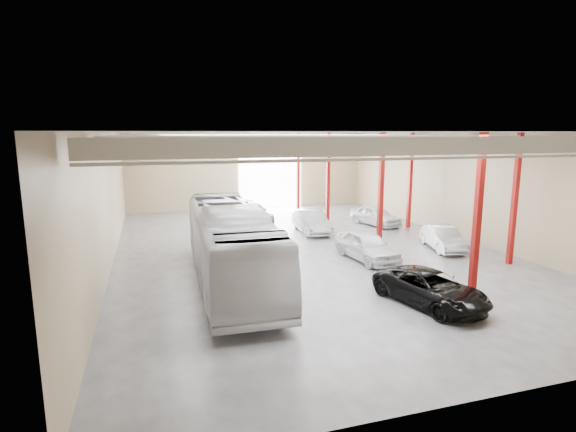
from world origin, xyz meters
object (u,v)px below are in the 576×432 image
coach_bus (230,244)px  car_right_far (375,215)px  black_sedan (430,288)px  car_row_c (253,212)px  car_right_near (443,238)px  car_row_a (367,246)px  car_row_b (311,221)px

coach_bus → car_right_far: size_ratio=2.97×
black_sedan → car_row_c: car_row_c is taller
coach_bus → car_right_near: 13.55m
car_row_a → car_row_c: size_ratio=0.94×
black_sedan → car_row_a: car_row_a is taller
car_row_a → coach_bus: bearing=-174.7°
black_sedan → car_row_b: size_ratio=1.05×
coach_bus → car_row_b: size_ratio=2.73×
car_row_b → car_right_far: 5.67m
black_sedan → car_row_a: (0.57, 6.78, 0.10)m
car_row_a → car_right_far: (5.04, 8.50, -0.05)m
coach_bus → car_row_c: (4.28, 14.20, -1.11)m
car_row_c → car_right_far: size_ratio=1.12×
coach_bus → car_right_near: size_ratio=3.02×
black_sedan → car_row_b: bearing=76.5°
black_sedan → car_right_near: car_right_near is taller
coach_bus → black_sedan: size_ratio=2.61×
coach_bus → car_row_c: coach_bus is taller
car_row_a → car_row_b: bearing=88.6°
black_sedan → car_right_near: 9.59m
car_right_near → car_right_far: 7.82m
car_right_far → car_row_a: bearing=-135.5°
car_row_b → car_right_far: bearing=12.7°
car_row_c → car_right_near: (9.05, -12.01, -0.00)m
car_row_a → car_right_near: (5.44, 0.69, -0.08)m
car_row_c → car_right_near: size_ratio=1.14×
car_row_b → car_right_far: (5.58, 1.00, -0.04)m
coach_bus → car_row_b: (7.35, 9.00, -1.04)m
car_row_a → car_row_c: 13.20m
black_sedan → car_right_far: car_right_far is taller
black_sedan → car_row_c: (-3.04, 19.48, 0.02)m
coach_bus → car_row_c: 14.87m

